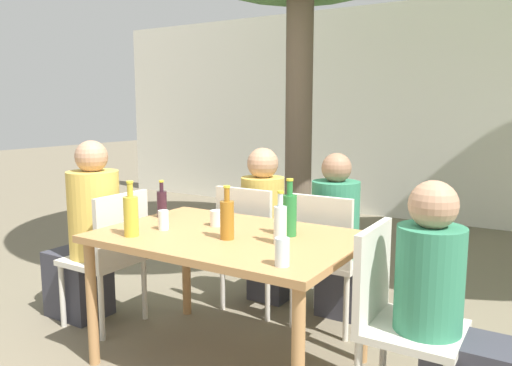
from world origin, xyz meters
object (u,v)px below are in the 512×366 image
object	(u,v)px
amber_bottle_0	(227,218)
person_seated_0	(87,240)
dining_table_front	(228,248)
green_bottle_3	(289,214)
drinking_glass_0	(164,220)
patio_chair_2	(252,241)
person_seated_1	(450,325)
person_seated_2	(269,233)
person_seated_3	(340,245)
wine_bottle_1	(162,203)
drinking_glass_2	(282,252)
water_bottle_4	(280,223)
oil_cruet_2	(131,215)
patio_chair_1	(395,311)
drinking_glass_1	(217,218)
patio_chair_0	(111,251)
patio_chair_3	(326,253)

from	to	relation	value
amber_bottle_0	person_seated_0	bearing A→B (deg)	175.87
dining_table_front	green_bottle_3	bearing A→B (deg)	25.35
dining_table_front	person_seated_0	distance (m)	1.19
dining_table_front	drinking_glass_0	xyz separation A→B (m)	(-0.37, -0.11, 0.14)
patio_chair_2	person_seated_1	distance (m)	1.64
person_seated_2	person_seated_3	world-z (taller)	person_seated_2
wine_bottle_1	drinking_glass_2	bearing A→B (deg)	-22.64
person_seated_3	green_bottle_3	xyz separation A→B (m)	(0.02, -0.81, 0.37)
water_bottle_4	wine_bottle_1	bearing A→B (deg)	170.55
dining_table_front	drinking_glass_2	bearing A→B (deg)	-32.67
person_seated_1	oil_cruet_2	distance (m)	1.69
patio_chair_1	patio_chair_2	bearing A→B (deg)	60.04
person_seated_3	drinking_glass_2	distance (m)	1.35
wine_bottle_1	drinking_glass_1	xyz separation A→B (m)	(0.44, -0.01, -0.05)
patio_chair_1	drinking_glass_2	distance (m)	0.62
amber_bottle_0	person_seated_3	bearing A→B (deg)	77.63
green_bottle_3	patio_chair_1	bearing A→B (deg)	-12.96
green_bottle_3	water_bottle_4	size ratio (longest dim) A/B	1.15
patio_chair_0	oil_cruet_2	size ratio (longest dim) A/B	3.00
amber_bottle_0	patio_chair_0	bearing A→B (deg)	174.92
drinking_glass_0	person_seated_0	bearing A→B (deg)	172.07
green_bottle_3	drinking_glass_0	world-z (taller)	green_bottle_3
amber_bottle_0	green_bottle_3	size ratio (longest dim) A/B	0.91
patio_chair_3	patio_chair_2	bearing A→B (deg)	0.00
patio_chair_1	person_seated_2	xyz separation A→B (m)	(-1.23, 0.95, 0.00)
person_seated_3	wine_bottle_1	distance (m)	1.26
oil_cruet_2	drinking_glass_1	xyz separation A→B (m)	(0.26, 0.44, -0.07)
patio_chair_3	drinking_glass_2	distance (m)	1.12
dining_table_front	water_bottle_4	distance (m)	0.39
patio_chair_2	green_bottle_3	size ratio (longest dim) A/B	2.88
wine_bottle_1	person_seated_0	bearing A→B (deg)	-166.69
green_bottle_3	water_bottle_4	distance (m)	0.18
patio_chair_1	green_bottle_3	bearing A→B (deg)	77.04
oil_cruet_2	water_bottle_4	bearing A→B (deg)	20.40
drinking_glass_2	person_seated_2	bearing A→B (deg)	122.29
patio_chair_0	oil_cruet_2	distance (m)	0.71
patio_chair_0	wine_bottle_1	size ratio (longest dim) A/B	3.81
person_seated_3	wine_bottle_1	world-z (taller)	person_seated_3
patio_chair_2	person_seated_0	xyz separation A→B (m)	(-0.89, -0.71, 0.04)
person_seated_1	person_seated_3	world-z (taller)	person_seated_3
patio_chair_3	dining_table_front	bearing A→B (deg)	68.09
patio_chair_1	wine_bottle_1	world-z (taller)	wine_bottle_1
patio_chair_0	person_seated_1	bearing A→B (deg)	90.00
patio_chair_1	drinking_glass_2	bearing A→B (deg)	129.13
green_bottle_3	drinking_glass_2	distance (m)	0.54
patio_chair_2	patio_chair_1	bearing A→B (deg)	150.04
patio_chair_1	amber_bottle_0	world-z (taller)	amber_bottle_0
patio_chair_1	patio_chair_2	size ratio (longest dim) A/B	1.00
dining_table_front	person_seated_2	size ratio (longest dim) A/B	1.21
patio_chair_1	patio_chair_3	xyz separation A→B (m)	(-0.66, 0.71, 0.00)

